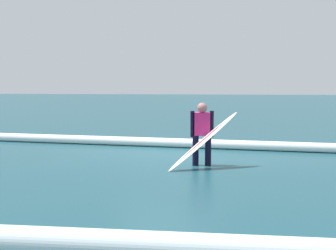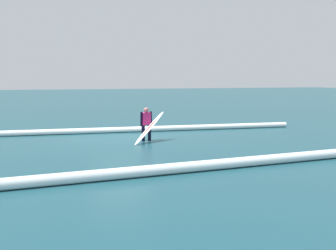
# 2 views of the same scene
# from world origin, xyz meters

# --- Properties ---
(ground_plane) EXTENTS (141.31, 141.31, 0.00)m
(ground_plane) POSITION_xyz_m (0.00, 0.00, 0.00)
(ground_plane) COLOR #1A4752
(surfer) EXTENTS (0.51, 0.25, 1.41)m
(surfer) POSITION_xyz_m (-0.98, 0.92, 0.79)
(surfer) COLOR black
(surfer) RESTS_ON ground_plane
(surfboard) EXTENTS (1.55, 1.05, 1.24)m
(surfboard) POSITION_xyz_m (-1.04, 1.26, 0.60)
(surfboard) COLOR white
(surfboard) RESTS_ON ground_plane
(wave_crest_foreground) EXTENTS (23.66, 2.15, 0.26)m
(wave_crest_foreground) POSITION_xyz_m (2.73, -1.84, 0.13)
(wave_crest_foreground) COLOR white
(wave_crest_foreground) RESTS_ON ground_plane
(wave_crest_midground) EXTENTS (20.33, 1.09, 0.30)m
(wave_crest_midground) POSITION_xyz_m (1.10, 5.96, 0.15)
(wave_crest_midground) COLOR white
(wave_crest_midground) RESTS_ON ground_plane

